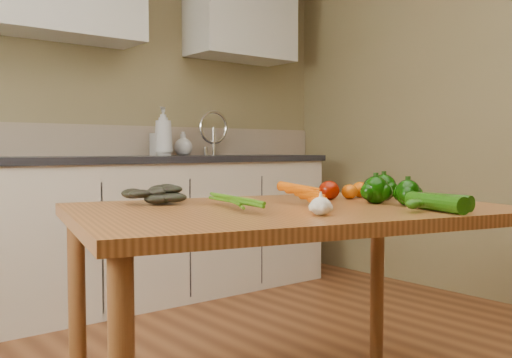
{
  "coord_description": "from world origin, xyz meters",
  "views": [
    {
      "loc": [
        -1.35,
        -1.02,
        0.94
      ],
      "look_at": [
        -0.03,
        0.62,
        0.83
      ],
      "focal_mm": 40.0,
      "sensor_mm": 36.0,
      "label": 1
    }
  ],
  "objects": [
    {
      "name": "room",
      "position": [
        0.0,
        0.17,
        1.25
      ],
      "size": [
        4.04,
        5.04,
        2.64
      ],
      "color": "brown",
      "rests_on": "ground"
    },
    {
      "name": "soap_bottle_c",
      "position": [
        0.72,
        2.36,
        0.98
      ],
      "size": [
        0.15,
        0.15,
        0.16
      ],
      "primitive_type": "imported",
      "rotation": [
        0.0,
        0.0,
        2.92
      ],
      "color": "silver",
      "rests_on": "counter_run"
    },
    {
      "name": "pepper_b",
      "position": [
        0.35,
        0.34,
        0.8
      ],
      "size": [
        0.1,
        0.1,
        0.1
      ],
      "primitive_type": "sphere",
      "color": "#093202",
      "rests_on": "table"
    },
    {
      "name": "table",
      "position": [
        -0.08,
        0.37,
        0.67
      ],
      "size": [
        1.58,
        1.22,
        0.75
      ],
      "rotation": [
        0.0,
        0.0,
        -0.25
      ],
      "color": "#A2602F",
      "rests_on": "ground"
    },
    {
      "name": "counter_run",
      "position": [
        0.21,
        2.19,
        0.46
      ],
      "size": [
        2.84,
        0.64,
        1.14
      ],
      "color": "beige",
      "rests_on": "ground"
    },
    {
      "name": "pepper_c",
      "position": [
        0.25,
        0.15,
        0.8
      ],
      "size": [
        0.09,
        0.09,
        0.09
      ],
      "primitive_type": "sphere",
      "color": "#093202",
      "rests_on": "table"
    },
    {
      "name": "tomato_c",
      "position": [
        0.37,
        0.46,
        0.78
      ],
      "size": [
        0.07,
        0.07,
        0.06
      ],
      "primitive_type": "ellipsoid",
      "color": "#D75805",
      "rests_on": "table"
    },
    {
      "name": "tomato_b",
      "position": [
        0.29,
        0.44,
        0.78
      ],
      "size": [
        0.06,
        0.06,
        0.06
      ],
      "primitive_type": "ellipsoid",
      "color": "#D75805",
      "rests_on": "table"
    },
    {
      "name": "tomato_a",
      "position": [
        0.2,
        0.47,
        0.79
      ],
      "size": [
        0.08,
        0.08,
        0.07
      ],
      "primitive_type": "ellipsoid",
      "color": "#801102",
      "rests_on": "table"
    },
    {
      "name": "leafy_greens",
      "position": [
        -0.4,
        0.73,
        0.8
      ],
      "size": [
        0.2,
        0.18,
        0.1
      ],
      "primitive_type": null,
      "color": "black",
      "rests_on": "table"
    },
    {
      "name": "zucchini_a",
      "position": [
        0.22,
        0.01,
        0.78
      ],
      "size": [
        0.05,
        0.22,
        0.05
      ],
      "primitive_type": "cylinder",
      "rotation": [
        1.57,
        0.0,
        -0.02
      ],
      "color": "#154707",
      "rests_on": "table"
    },
    {
      "name": "soap_bottle_b",
      "position": [
        0.5,
        2.3,
        1.01
      ],
      "size": [
        0.1,
        0.1,
        0.22
      ],
      "primitive_type": "imported",
      "rotation": [
        0.0,
        0.0,
        1.54
      ],
      "color": "silver",
      "rests_on": "counter_run"
    },
    {
      "name": "soap_bottle_a",
      "position": [
        0.51,
        2.26,
        1.06
      ],
      "size": [
        0.17,
        0.17,
        0.32
      ],
      "primitive_type": "imported",
      "rotation": [
        0.0,
        0.0,
        5.51
      ],
      "color": "silver",
      "rests_on": "counter_run"
    },
    {
      "name": "garlic_bulb",
      "position": [
        -0.19,
        0.13,
        0.78
      ],
      "size": [
        0.06,
        0.06,
        0.05
      ],
      "primitive_type": "ellipsoid",
      "color": "silver",
      "rests_on": "table"
    },
    {
      "name": "pepper_a",
      "position": [
        0.22,
        0.26,
        0.8
      ],
      "size": [
        0.1,
        0.1,
        0.1
      ],
      "primitive_type": "sphere",
      "color": "#093202",
      "rests_on": "table"
    },
    {
      "name": "carrot_bunch",
      "position": [
        -0.1,
        0.38,
        0.79
      ],
      "size": [
        0.3,
        0.26,
        0.07
      ],
      "primitive_type": null,
      "rotation": [
        0.0,
        0.0,
        -0.25
      ],
      "color": "#EB6005",
      "rests_on": "table"
    },
    {
      "name": "zucchini_b",
      "position": [
        0.17,
        -0.03,
        0.78
      ],
      "size": [
        0.11,
        0.21,
        0.05
      ],
      "primitive_type": "cylinder",
      "rotation": [
        1.57,
        0.0,
        -0.3
      ],
      "color": "#154707",
      "rests_on": "table"
    }
  ]
}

